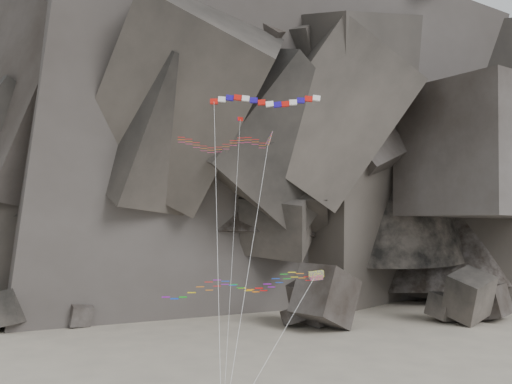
{
  "coord_description": "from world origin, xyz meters",
  "views": [
    {
      "loc": [
        -3.38,
        -52.04,
        17.06
      ],
      "look_at": [
        0.69,
        6.0,
        19.09
      ],
      "focal_mm": 40.0,
      "sensor_mm": 36.0,
      "label": 1
    }
  ],
  "objects": [
    {
      "name": "boulder_field",
      "position": [
        13.27,
        32.34,
        2.99
      ],
      "size": [
        81.16,
        14.8,
        9.69
      ],
      "color": "#47423F",
      "rests_on": "ground"
    },
    {
      "name": "headland",
      "position": [
        0.0,
        70.0,
        42.0
      ],
      "size": [
        110.0,
        70.0,
        84.0
      ],
      "primitive_type": null,
      "color": "#4A433D",
      "rests_on": "ground"
    },
    {
      "name": "parafoil_kite",
      "position": [
        -1.64,
        -2.16,
        10.69
      ],
      "size": [
        14.62,
        10.99,
        10.39
      ],
      "rotation": [
        0.0,
        0.0,
        0.09
      ],
      "color": "#EEFF0E",
      "rests_on": "ground"
    },
    {
      "name": "banner_kite",
      "position": [
        1.33,
        2.72,
        27.72
      ],
      "size": [
        10.77,
        16.11,
        26.94
      ],
      "rotation": [
        0.0,
        0.0,
        -0.05
      ],
      "color": "red",
      "rests_on": "ground"
    },
    {
      "name": "pennant_kite",
      "position": [
        -1.48,
        0.24,
        20.79
      ],
      "size": [
        2.22,
        16.61,
        24.9
      ],
      "rotation": [
        0.0,
        0.0,
        0.54
      ],
      "color": "red",
      "rests_on": "ground"
    },
    {
      "name": "delta_kite",
      "position": [
        -3.07,
        4.63,
        23.92
      ],
      "size": [
        10.09,
        18.52,
        23.82
      ],
      "rotation": [
        0.0,
        0.0,
        0.12
      ],
      "color": "red",
      "rests_on": "ground"
    }
  ]
}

